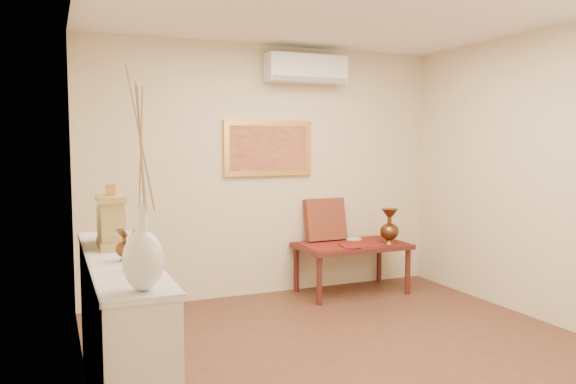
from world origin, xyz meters
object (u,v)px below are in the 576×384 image
low_table (352,249)px  mantel_clock (111,221)px  display_ledge (120,335)px  wooden_chest (109,224)px  white_vase (142,182)px  brass_urn_tall (390,222)px

low_table → mantel_clock: bearing=-149.3°
display_ledge → wooden_chest: 0.80m
white_vase → brass_urn_tall: 4.02m
white_vase → wooden_chest: 1.45m
mantel_clock → brass_urn_tall: bearing=24.7°
low_table → brass_urn_tall: bearing=-28.8°
wooden_chest → display_ledge: bearing=-90.4°
brass_urn_tall → low_table: brass_urn_tall is taller
mantel_clock → wooden_chest: 0.24m
display_ledge → low_table: 3.27m
brass_urn_tall → wooden_chest: bearing=-158.9°
white_vase → low_table: size_ratio=0.83×
mantel_clock → display_ledge: bearing=-88.7°
display_ledge → low_table: size_ratio=1.68×
brass_urn_tall → wooden_chest: (-3.03, -1.17, 0.31)m
brass_urn_tall → low_table: bearing=151.2°
brass_urn_tall → display_ledge: (-3.03, -1.68, -0.30)m
display_ledge → mantel_clock: size_ratio=4.93×
brass_urn_tall → mantel_clock: bearing=-155.3°
brass_urn_tall → display_ledge: size_ratio=0.23×
display_ledge → wooden_chest: wooden_chest is taller
display_ledge → low_table: display_ledge is taller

